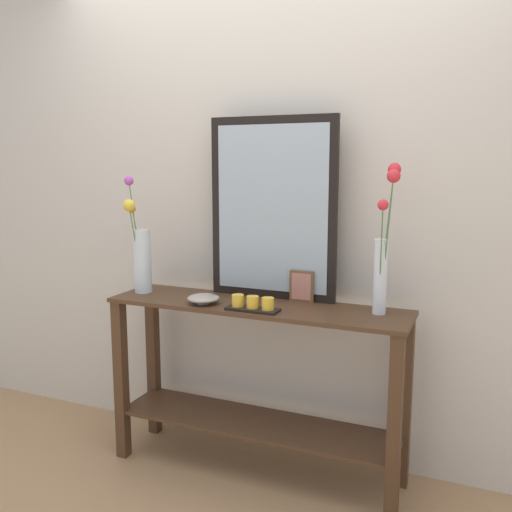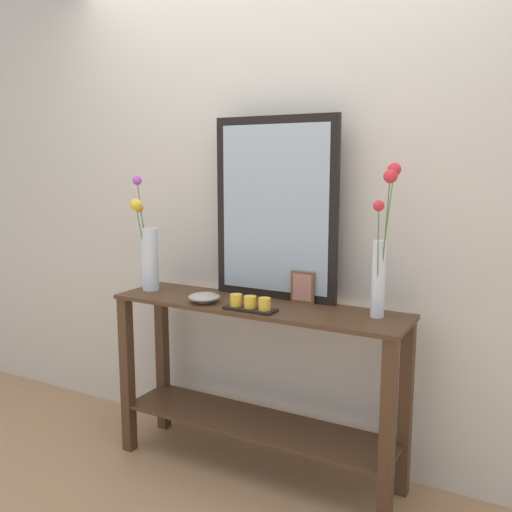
# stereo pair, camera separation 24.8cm
# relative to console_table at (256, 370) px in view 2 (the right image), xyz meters

# --- Properties ---
(ground_plane) EXTENTS (7.00, 6.00, 0.02)m
(ground_plane) POSITION_rel_console_table_xyz_m (0.00, 0.00, -0.53)
(ground_plane) COLOR #A87F56
(wall_back) EXTENTS (6.40, 0.08, 2.70)m
(wall_back) POSITION_rel_console_table_xyz_m (0.00, 0.30, 0.83)
(wall_back) COLOR beige
(wall_back) RESTS_ON ground
(console_table) EXTENTS (1.45, 0.37, 0.85)m
(console_table) POSITION_rel_console_table_xyz_m (0.00, 0.00, 0.00)
(console_table) COLOR #472D1C
(console_table) RESTS_ON ground
(mirror_leaning) EXTENTS (0.65, 0.03, 0.88)m
(mirror_leaning) POSITION_rel_console_table_xyz_m (0.02, 0.15, 0.77)
(mirror_leaning) COLOR black
(mirror_leaning) RESTS_ON console_table
(tall_vase_left) EXTENTS (0.13, 0.16, 0.60)m
(tall_vase_left) POSITION_rel_console_table_xyz_m (-0.64, -0.00, 0.53)
(tall_vase_left) COLOR silver
(tall_vase_left) RESTS_ON console_table
(vase_right) EXTENTS (0.11, 0.21, 0.66)m
(vase_right) POSITION_rel_console_table_xyz_m (0.58, 0.05, 0.61)
(vase_right) COLOR silver
(vase_right) RESTS_ON console_table
(candle_tray) EXTENTS (0.24, 0.09, 0.07)m
(candle_tray) POSITION_rel_console_table_xyz_m (0.03, -0.12, 0.35)
(candle_tray) COLOR black
(candle_tray) RESTS_ON console_table
(picture_frame_small) EXTENTS (0.12, 0.01, 0.15)m
(picture_frame_small) POSITION_rel_console_table_xyz_m (0.18, 0.13, 0.40)
(picture_frame_small) COLOR brown
(picture_frame_small) RESTS_ON console_table
(decorative_bowl) EXTENTS (0.15, 0.15, 0.05)m
(decorative_bowl) POSITION_rel_console_table_xyz_m (-0.23, -0.09, 0.35)
(decorative_bowl) COLOR #9E9389
(decorative_bowl) RESTS_ON console_table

